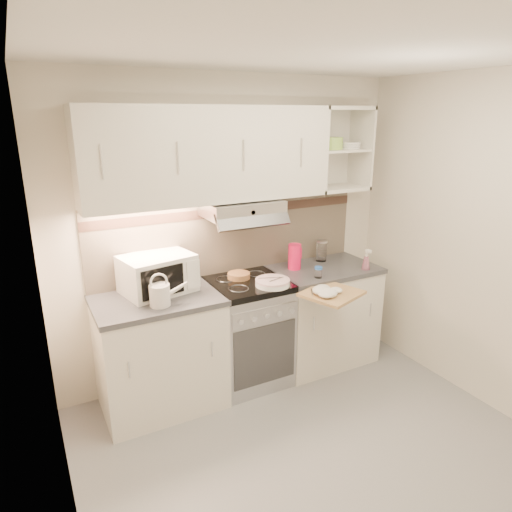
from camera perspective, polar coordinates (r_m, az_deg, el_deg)
The scene contains 17 objects.
ground at distance 3.33m, azimuth 8.48°, elevation -23.90°, with size 3.00×3.00×0.00m, color gray.
room_shell at distance 2.87m, azimuth 5.62°, elevation 6.00°, with size 3.04×2.84×2.52m.
base_cabinet_left at distance 3.63m, azimuth -11.85°, elevation -12.00°, with size 0.90×0.60×0.86m, color silver.
worktop_left at distance 3.44m, azimuth -12.31°, elevation -5.43°, with size 0.92×0.62×0.04m, color #47474C.
base_cabinet_right at distance 4.23m, azimuth 8.17°, elevation -7.43°, with size 0.90×0.60×0.86m, color silver.
worktop_right at distance 4.06m, azimuth 8.44°, elevation -1.64°, with size 0.92×0.62×0.04m, color #47474C.
electric_range at distance 3.86m, azimuth -1.01°, elevation -9.41°, with size 0.60×0.60×0.90m.
microwave at distance 3.50m, azimuth -12.21°, elevation -2.17°, with size 0.57×0.47×0.29m.
watering_can at distance 3.26m, azimuth -11.80°, elevation -4.66°, with size 0.28×0.14×0.24m.
plate_stack at distance 3.58m, azimuth 2.08°, elevation -3.31°, with size 0.27×0.27×0.06m.
bread_loaf at distance 3.74m, azimuth -2.16°, elevation -2.46°, with size 0.18×0.18×0.05m, color olive.
pink_pitcher at distance 3.95m, azimuth 4.85°, elevation -0.07°, with size 0.12×0.11×0.22m.
glass_jar at distance 4.20m, azimuth 8.17°, elevation 0.69°, with size 0.10×0.10×0.19m.
spice_jar at distance 3.77m, azimuth 7.80°, elevation -2.00°, with size 0.06×0.06×0.09m.
spray_bottle at distance 4.04m, azimuth 13.60°, elevation -0.62°, with size 0.07×0.07×0.19m.
cutting_board at distance 3.55m, azimuth 9.46°, elevation -4.66°, with size 0.41×0.37×0.02m, color tan.
dish_towel at distance 3.50m, azimuth 9.06°, elevation -4.12°, with size 0.27×0.23×0.07m, color silver, non-canonical shape.
Camera 1 is at (-1.56, -1.98, 2.18)m, focal length 32.00 mm.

